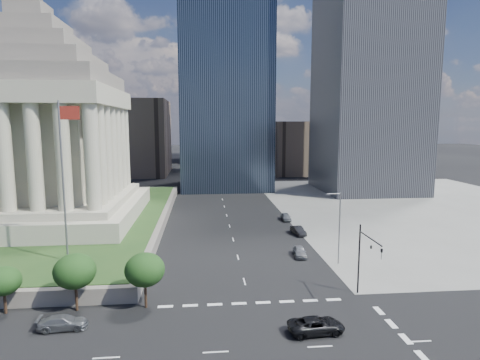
{
  "coord_description": "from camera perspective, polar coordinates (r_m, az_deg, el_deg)",
  "views": [
    {
      "loc": [
        -4.89,
        -26.48,
        19.06
      ],
      "look_at": [
        -0.29,
        22.66,
        12.16
      ],
      "focal_mm": 30.0,
      "sensor_mm": 36.0,
      "label": 1
    }
  ],
  "objects": [
    {
      "name": "parked_sedan_near",
      "position": [
        59.71,
        8.5,
        -10.03
      ],
      "size": [
        2.07,
        4.33,
        1.43
      ],
      "primitive_type": "imported",
      "rotation": [
        0.0,
        0.0,
        -0.09
      ],
      "color": "gray",
      "rests_on": "ground"
    },
    {
      "name": "highrise_ne",
      "position": [
        124.83,
        18.27,
        21.92
      ],
      "size": [
        26.0,
        28.0,
        100.0
      ],
      "primitive_type": "cube",
      "color": "black",
      "rests_on": "ground"
    },
    {
      "name": "parked_sedan_far",
      "position": [
        80.71,
        6.54,
        -5.23
      ],
      "size": [
        1.73,
        4.22,
        1.43
      ],
      "primitive_type": "imported",
      "rotation": [
        0.0,
        0.0,
        -0.01
      ],
      "color": "slate",
      "rests_on": "ground"
    },
    {
      "name": "parked_sedan_mid",
      "position": [
        70.87,
        8.28,
        -7.14
      ],
      "size": [
        4.46,
        2.14,
        1.41
      ],
      "primitive_type": "imported",
      "rotation": [
        0.0,
        0.0,
        0.16
      ],
      "color": "black",
      "rests_on": "ground"
    },
    {
      "name": "traffic_signal_ne",
      "position": [
        45.9,
        17.47,
        -9.93
      ],
      "size": [
        0.3,
        5.74,
        8.0
      ],
      "color": "black",
      "rests_on": "ground"
    },
    {
      "name": "suv_grey",
      "position": [
        43.08,
        -23.85,
        -18.04
      ],
      "size": [
        4.64,
        2.14,
        1.31
      ],
      "primitive_type": "imported",
      "rotation": [
        0.0,
        0.0,
        1.64
      ],
      "color": "#4D4F53",
      "rests_on": "ground"
    },
    {
      "name": "midrise_glass",
      "position": [
        122.16,
        -2.15,
        13.09
      ],
      "size": [
        26.0,
        26.0,
        60.0
      ],
      "primitive_type": "cube",
      "color": "black",
      "rests_on": "ground"
    },
    {
      "name": "street_lamp_north",
      "position": [
        56.22,
        13.81,
        -6.06
      ],
      "size": [
        2.13,
        0.22,
        10.0
      ],
      "color": "slate",
      "rests_on": "ground"
    },
    {
      "name": "war_memorial",
      "position": [
        80.0,
        -27.02,
        8.78
      ],
      "size": [
        34.0,
        34.0,
        39.0
      ],
      "primitive_type": null,
      "color": "#A7A28C",
      "rests_on": "plaza_lawn"
    },
    {
      "name": "building_filler_ne",
      "position": [
        161.02,
        7.93,
        4.65
      ],
      "size": [
        20.0,
        30.0,
        20.0
      ],
      "primitive_type": "cube",
      "color": "brown",
      "rests_on": "ground"
    },
    {
      "name": "sidewalk_ne",
      "position": [
        102.13,
        24.71,
        -3.53
      ],
      "size": [
        68.0,
        90.0,
        0.03
      ],
      "primitive_type": "cube",
      "color": "slate",
      "rests_on": "ground"
    },
    {
      "name": "flagpole",
      "position": [
        53.57,
        -23.74,
        0.91
      ],
      "size": [
        2.52,
        0.24,
        20.0
      ],
      "color": "slate",
      "rests_on": "plaza_lawn"
    },
    {
      "name": "ground",
      "position": [
        128.0,
        -3.1,
        -0.62
      ],
      "size": [
        500.0,
        500.0,
        0.0
      ],
      "primitive_type": "plane",
      "color": "black",
      "rests_on": "ground"
    },
    {
      "name": "building_filler_nw",
      "position": [
        158.56,
        -14.53,
        5.87
      ],
      "size": [
        24.0,
        30.0,
        28.0
      ],
      "primitive_type": "cube",
      "color": "brown",
      "rests_on": "ground"
    },
    {
      "name": "pickup_truck",
      "position": [
        39.77,
        10.8,
        -19.64
      ],
      "size": [
        5.41,
        2.84,
        1.45
      ],
      "primitive_type": "imported",
      "rotation": [
        0.0,
        0.0,
        1.65
      ],
      "color": "black",
      "rests_on": "ground"
    }
  ]
}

